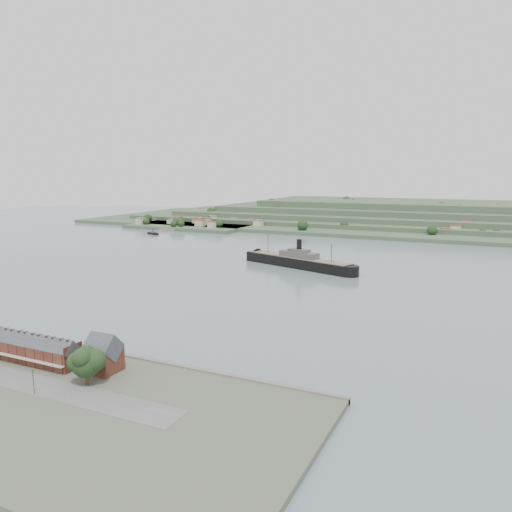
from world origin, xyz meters
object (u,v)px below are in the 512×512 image
at_px(gabled_building, 104,354).
at_px(steamship, 294,261).
at_px(fig_tree, 86,362).
at_px(terrace_row, 17,346).

relative_size(gabled_building, steamship, 0.14).
bearing_deg(steamship, gabled_building, -86.57).
bearing_deg(gabled_building, fig_tree, -75.54).
distance_m(terrace_row, steamship, 223.88).
bearing_deg(gabled_building, steamship, 93.43).
bearing_deg(terrace_row, steamship, 83.74).
relative_size(terrace_row, gabled_building, 3.95).
xyz_separation_m(steamship, fig_tree, (15.99, -229.68, 5.39)).
xyz_separation_m(terrace_row, steamship, (24.40, 222.54, -2.14)).
height_order(terrace_row, fig_tree, fig_tree).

